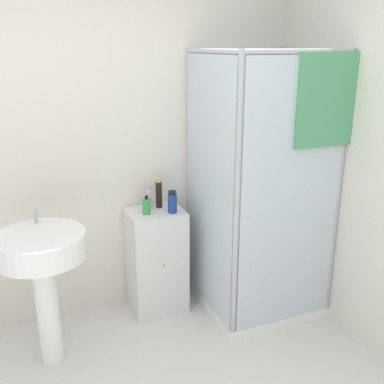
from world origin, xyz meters
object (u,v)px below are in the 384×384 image
object	(u,v)px
shampoo_bottle_tall_black	(159,194)
shampoo_bottle_blue	(172,202)
lotion_bottle_white	(148,201)
sink	(42,263)
soap_dispenser	(146,206)

from	to	relation	value
shampoo_bottle_tall_black	shampoo_bottle_blue	distance (m)	0.15
lotion_bottle_white	shampoo_bottle_tall_black	bearing A→B (deg)	-12.98
sink	shampoo_bottle_blue	bearing A→B (deg)	15.45
shampoo_bottle_tall_black	shampoo_bottle_blue	size ratio (longest dim) A/B	1.34
shampoo_bottle_blue	lotion_bottle_white	distance (m)	0.21
shampoo_bottle_tall_black	shampoo_bottle_blue	world-z (taller)	shampoo_bottle_tall_black
sink	shampoo_bottle_blue	xyz separation A→B (m)	(0.94, 0.26, 0.18)
sink	shampoo_bottle_blue	distance (m)	0.99
sink	shampoo_bottle_blue	world-z (taller)	sink
shampoo_bottle_tall_black	shampoo_bottle_blue	xyz separation A→B (m)	(0.05, -0.14, -0.03)
sink	shampoo_bottle_blue	size ratio (longest dim) A/B	6.27
soap_dispenser	lotion_bottle_white	bearing A→B (deg)	66.13
sink	lotion_bottle_white	size ratio (longest dim) A/B	7.66
lotion_bottle_white	soap_dispenser	bearing A→B (deg)	-113.87
soap_dispenser	shampoo_bottle_blue	xyz separation A→B (m)	(0.18, -0.04, 0.02)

